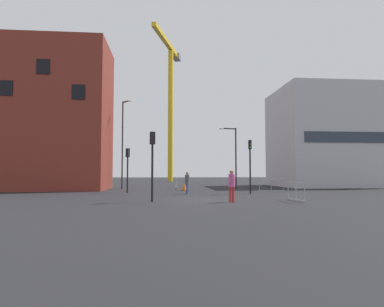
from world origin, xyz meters
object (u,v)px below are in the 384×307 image
(construction_crane, at_px, (170,92))
(traffic_cone_by_barrier, at_px, (185,187))
(streetlamp_short, at_px, (234,152))
(traffic_light_verge, at_px, (250,158))
(pedestrian_waiting, at_px, (187,181))
(streetlamp_tall, at_px, (123,139))
(traffic_light_far, at_px, (152,155))
(pedestrian_walking, at_px, (232,183))
(traffic_light_crosswalk, at_px, (128,163))

(construction_crane, bearing_deg, traffic_cone_by_barrier, -88.37)
(streetlamp_short, xyz_separation_m, traffic_light_verge, (-0.15, -6.51, -0.83))
(pedestrian_waiting, bearing_deg, streetlamp_tall, 125.05)
(pedestrian_waiting, bearing_deg, traffic_light_far, -111.69)
(construction_crane, bearing_deg, streetlamp_tall, -101.94)
(traffic_light_far, height_order, pedestrian_walking, traffic_light_far)
(streetlamp_short, xyz_separation_m, pedestrian_walking, (-2.97, -13.07, -2.55))
(traffic_light_far, distance_m, traffic_cone_by_barrier, 10.99)
(traffic_light_verge, xyz_separation_m, pedestrian_walking, (-2.82, -6.56, -1.71))
(construction_crane, relative_size, traffic_light_verge, 5.94)
(construction_crane, relative_size, traffic_cone_by_barrier, 38.05)
(traffic_light_far, distance_m, pedestrian_waiting, 6.69)
(traffic_light_crosswalk, xyz_separation_m, traffic_light_far, (2.25, -8.05, 0.22))
(streetlamp_tall, distance_m, traffic_light_crosswalk, 6.84)
(construction_crane, bearing_deg, traffic_light_crosswalk, -97.40)
(streetlamp_short, bearing_deg, traffic_light_verge, -91.30)
(traffic_light_crosswalk, distance_m, pedestrian_waiting, 5.27)
(traffic_light_crosswalk, bearing_deg, pedestrian_walking, -52.75)
(pedestrian_waiting, xyz_separation_m, traffic_cone_by_barrier, (0.09, 4.44, -0.67))
(construction_crane, height_order, pedestrian_walking, construction_crane)
(traffic_light_crosswalk, bearing_deg, traffic_cone_by_barrier, 26.90)
(traffic_light_verge, height_order, pedestrian_waiting, traffic_light_verge)
(traffic_light_far, bearing_deg, construction_crane, 87.49)
(streetlamp_tall, bearing_deg, pedestrian_walking, -62.51)
(traffic_light_verge, bearing_deg, pedestrian_walking, -113.29)
(construction_crane, distance_m, traffic_cone_by_barrier, 31.89)
(traffic_cone_by_barrier, bearing_deg, streetlamp_short, 22.03)
(construction_crane, distance_m, streetlamp_tall, 26.85)
(traffic_light_crosswalk, bearing_deg, construction_crane, 82.60)
(streetlamp_tall, height_order, traffic_light_crosswalk, streetlamp_tall)
(construction_crane, distance_m, pedestrian_walking, 41.77)
(traffic_light_far, bearing_deg, pedestrian_waiting, 68.31)
(traffic_light_far, height_order, traffic_cone_by_barrier, traffic_light_far)
(construction_crane, relative_size, streetlamp_short, 4.10)
(streetlamp_short, xyz_separation_m, traffic_cone_by_barrier, (-4.85, -1.96, -3.28))
(traffic_light_far, bearing_deg, traffic_light_verge, 39.41)
(construction_crane, xyz_separation_m, traffic_light_crosswalk, (-3.94, -30.31, -13.30))
(streetlamp_short, distance_m, traffic_light_crosswalk, 10.60)
(construction_crane, distance_m, traffic_light_verge, 35.38)
(pedestrian_walking, distance_m, traffic_cone_by_barrier, 11.28)
(streetlamp_short, relative_size, traffic_light_verge, 1.45)
(traffic_light_crosswalk, relative_size, traffic_cone_by_barrier, 5.56)
(traffic_light_far, xyz_separation_m, pedestrian_waiting, (2.39, 6.02, -1.66))
(streetlamp_short, distance_m, pedestrian_waiting, 8.49)
(streetlamp_tall, relative_size, pedestrian_waiting, 5.22)
(traffic_light_verge, bearing_deg, traffic_light_crosswalk, 167.19)
(traffic_light_crosswalk, relative_size, traffic_light_far, 0.91)
(construction_crane, xyz_separation_m, traffic_light_far, (-1.68, -38.37, -13.07))
(traffic_cone_by_barrier, bearing_deg, pedestrian_waiting, -91.12)
(construction_crane, xyz_separation_m, streetlamp_tall, (-5.09, -24.08, -10.72))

